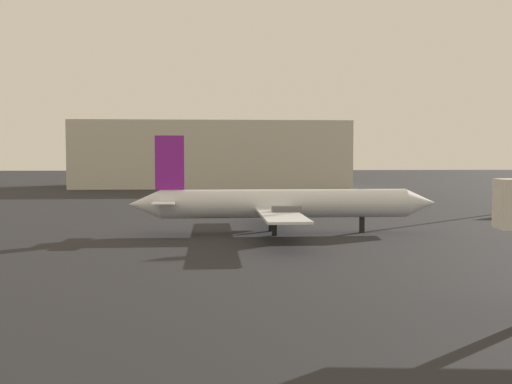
# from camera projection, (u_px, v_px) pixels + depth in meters

# --- Properties ---
(airplane_on_taxiway) EXTENTS (30.24, 27.77, 9.54)m
(airplane_on_taxiway) POSITION_uv_depth(u_px,v_px,m) (281.00, 204.00, 60.75)
(airplane_on_taxiway) COLOR silver
(airplane_on_taxiway) RESTS_ON ground_plane
(terminal_building) EXTENTS (64.14, 27.44, 15.56)m
(terminal_building) POSITION_uv_depth(u_px,v_px,m) (212.00, 155.00, 152.52)
(terminal_building) COLOR beige
(terminal_building) RESTS_ON ground_plane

